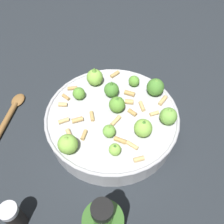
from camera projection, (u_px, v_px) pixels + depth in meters
The scene contains 4 objects.
ground_plane at pixel (112, 128), 0.69m from camera, with size 2.40×2.40×0.00m, color #23282D.
cooking_pan at pixel (113, 119), 0.66m from camera, with size 0.35×0.35×0.12m.
pepper_shaker at pixel (14, 217), 0.50m from camera, with size 0.04×0.04×0.09m.
wooden_spoon at pixel (8, 117), 0.70m from camera, with size 0.04×0.21×0.02m.
Camera 1 is at (-0.04, 0.40, 0.56)m, focal length 39.94 mm.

